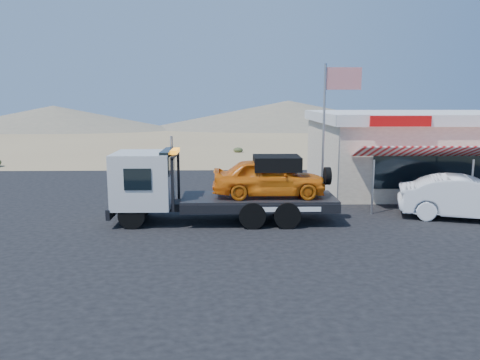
% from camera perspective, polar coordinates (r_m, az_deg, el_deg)
% --- Properties ---
extents(ground, '(120.00, 120.00, 0.00)m').
position_cam_1_polar(ground, '(15.64, -4.09, -7.30)').
color(ground, '#947854').
rests_on(ground, ground).
extents(asphalt_lot, '(32.00, 24.00, 0.02)m').
position_cam_1_polar(asphalt_lot, '(18.55, 2.54, -4.48)').
color(asphalt_lot, black).
rests_on(asphalt_lot, ground).
extents(tow_truck, '(8.23, 2.44, 2.75)m').
position_cam_1_polar(tow_truck, '(17.55, -2.69, -0.39)').
color(tow_truck, black).
rests_on(tow_truck, asphalt_lot).
extents(white_sedan, '(5.30, 3.14, 1.65)m').
position_cam_1_polar(white_sedan, '(20.00, 25.95, -1.98)').
color(white_sedan, white).
rests_on(white_sedan, asphalt_lot).
extents(jerky_store, '(10.40, 9.97, 3.90)m').
position_cam_1_polar(jerky_store, '(25.94, 20.75, 3.48)').
color(jerky_store, '#C2AE92').
rests_on(jerky_store, asphalt_lot).
extents(flagpole, '(1.55, 0.10, 6.00)m').
position_cam_1_polar(flagpole, '(19.88, 10.86, 7.29)').
color(flagpole, '#99999E').
rests_on(flagpole, asphalt_lot).
extents(distant_hills, '(126.00, 48.00, 4.20)m').
position_cam_1_polar(distant_hills, '(70.90, -10.00, 7.63)').
color(distant_hills, '#726B59').
rests_on(distant_hills, ground).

